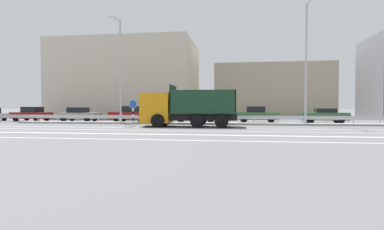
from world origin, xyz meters
name	(u,v)px	position (x,y,z in m)	size (l,w,h in m)	color
ground_plane	(190,127)	(0.00, 0.00, 0.00)	(320.00, 320.00, 0.00)	#565659
lane_strip_0	(186,128)	(0.02, -1.87, 0.00)	(61.55, 0.16, 0.01)	silver
lane_strip_1	(181,131)	(0.02, -4.11, 0.00)	(61.55, 0.16, 0.01)	silver
lane_strip_2	(173,134)	(0.02, -6.72, 0.00)	(61.55, 0.16, 0.01)	silver
lane_strip_3	(172,135)	(0.02, -6.96, 0.00)	(61.55, 0.16, 0.01)	silver
lane_strip_4	(160,140)	(0.02, -9.62, 0.00)	(61.55, 0.16, 0.01)	silver
median_island	(194,123)	(0.00, 2.82, 0.09)	(33.85, 1.10, 0.18)	gray
median_guardrail	(195,118)	(0.00, 3.62, 0.57)	(61.55, 0.09, 0.78)	#9EA0A5
dump_truck	(176,110)	(-1.10, -0.08, 1.33)	(7.63, 2.89, 3.29)	orange
median_road_sign	(133,111)	(-5.68, 2.82, 1.18)	(0.78, 0.16, 2.20)	white
street_lamp_1	(120,67)	(-6.92, 2.82, 5.24)	(0.71, 1.82, 9.59)	#ADADB2
street_lamp_2	(307,58)	(9.50, 2.47, 5.62)	(0.70, 2.30, 10.24)	#ADADB2
parked_car_1	(32,114)	(-18.28, 6.10, 0.77)	(4.19, 1.99, 1.57)	maroon
parked_car_2	(79,114)	(-12.89, 6.31, 0.75)	(4.23, 2.06, 1.51)	gray
parked_car_3	(133,114)	(-6.90, 6.36, 0.81)	(4.98, 2.23, 1.64)	maroon
parked_car_4	(196,116)	(-0.26, 5.87, 0.66)	(4.85, 2.07, 1.27)	maroon
parked_car_5	(257,115)	(5.79, 6.60, 0.79)	(4.31, 2.17, 1.60)	#335B33
parked_car_6	(324,116)	(12.06, 6.44, 0.74)	(4.37, 2.18, 1.42)	#335B33
background_building_0	(129,81)	(-11.88, 19.03, 5.37)	(19.32, 13.13, 10.74)	beige
background_building_1	(271,92)	(8.90, 21.75, 3.79)	(16.17, 8.43, 7.59)	tan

